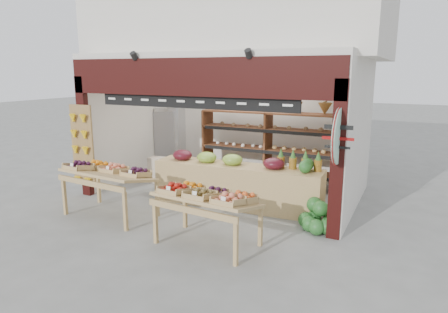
% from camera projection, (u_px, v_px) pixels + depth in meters
% --- Properties ---
extents(ground, '(60.00, 60.00, 0.00)m').
position_uv_depth(ground, '(217.00, 198.00, 8.85)').
color(ground, slate).
rests_on(ground, ground).
extents(shop_structure, '(6.36, 5.12, 5.40)m').
position_uv_depth(shop_structure, '(247.00, 21.00, 9.44)').
color(shop_structure, silver).
rests_on(shop_structure, ground).
extents(banana_board, '(0.60, 0.15, 1.80)m').
position_uv_depth(banana_board, '(82.00, 147.00, 8.76)').
color(banana_board, olive).
rests_on(banana_board, ground).
extents(gift_sign, '(0.04, 0.93, 0.92)m').
position_uv_depth(gift_sign, '(338.00, 136.00, 6.30)').
color(gift_sign, '#B4E2C9').
rests_on(gift_sign, ground).
extents(back_shelving, '(3.39, 0.56, 2.06)m').
position_uv_depth(back_shelving, '(268.00, 134.00, 9.68)').
color(back_shelving, brown).
rests_on(back_shelving, ground).
extents(refrigerator, '(0.83, 0.83, 1.77)m').
position_uv_depth(refrigerator, '(171.00, 138.00, 11.33)').
color(refrigerator, silver).
rests_on(refrigerator, ground).
extents(cardboard_stack, '(0.99, 0.72, 0.64)m').
position_uv_depth(cardboard_stack, '(165.00, 173.00, 10.04)').
color(cardboard_stack, beige).
rests_on(cardboard_stack, ground).
extents(mid_counter, '(3.54, 0.83, 1.10)m').
position_uv_depth(mid_counter, '(236.00, 184.00, 8.24)').
color(mid_counter, tan).
rests_on(mid_counter, ground).
extents(display_table_left, '(1.80, 1.10, 1.09)m').
position_uv_depth(display_table_left, '(107.00, 172.00, 7.74)').
color(display_table_left, tan).
rests_on(display_table_left, ground).
extents(display_table_right, '(1.70, 1.05, 1.03)m').
position_uv_depth(display_table_right, '(207.00, 197.00, 6.32)').
color(display_table_right, tan).
rests_on(display_table_right, ground).
extents(watermelon_pile, '(0.74, 0.71, 0.54)m').
position_uv_depth(watermelon_pile, '(319.00, 219.00, 7.05)').
color(watermelon_pile, '#1A4F1C').
rests_on(watermelon_pile, ground).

